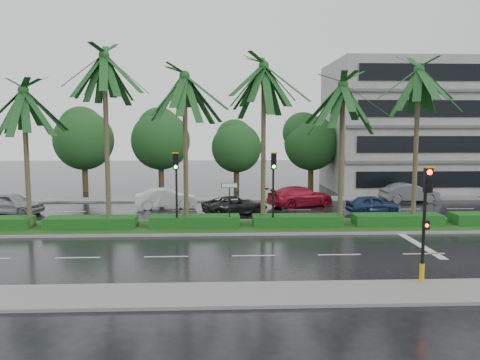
{
  "coord_description": "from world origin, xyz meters",
  "views": [
    {
      "loc": [
        -1.51,
        -25.97,
        5.84
      ],
      "look_at": [
        -0.35,
        1.5,
        2.8
      ],
      "focal_mm": 35.0,
      "sensor_mm": 36.0,
      "label": 1
    }
  ],
  "objects_px": {
    "car_red": "(301,196)",
    "car_blue": "(372,204)",
    "car_silver": "(11,203)",
    "car_white": "(166,198)",
    "street_sign": "(229,194)",
    "signal_near": "(425,220)",
    "signal_median_left": "(176,179)",
    "car_grey": "(409,193)",
    "car_darkgrey": "(235,205)"
  },
  "relations": [
    {
      "from": "car_silver",
      "to": "car_grey",
      "type": "bearing_deg",
      "value": -70.5
    },
    {
      "from": "car_blue",
      "to": "car_darkgrey",
      "type": "bearing_deg",
      "value": 81.14
    },
    {
      "from": "car_white",
      "to": "car_red",
      "type": "relative_size",
      "value": 0.84
    },
    {
      "from": "car_red",
      "to": "car_blue",
      "type": "relative_size",
      "value": 1.45
    },
    {
      "from": "street_sign",
      "to": "car_red",
      "type": "relative_size",
      "value": 0.5
    },
    {
      "from": "street_sign",
      "to": "car_silver",
      "type": "relative_size",
      "value": 0.59
    },
    {
      "from": "signal_median_left",
      "to": "car_silver",
      "type": "bearing_deg",
      "value": 153.58
    },
    {
      "from": "signal_median_left",
      "to": "car_red",
      "type": "bearing_deg",
      "value": 44.07
    },
    {
      "from": "car_white",
      "to": "signal_median_left",
      "type": "bearing_deg",
      "value": -176.7
    },
    {
      "from": "signal_median_left",
      "to": "street_sign",
      "type": "distance_m",
      "value": 3.13
    },
    {
      "from": "car_darkgrey",
      "to": "car_blue",
      "type": "xyz_separation_m",
      "value": [
        9.5,
        0.11,
        -0.0
      ]
    },
    {
      "from": "signal_median_left",
      "to": "car_silver",
      "type": "height_order",
      "value": "signal_median_left"
    },
    {
      "from": "car_silver",
      "to": "car_grey",
      "type": "relative_size",
      "value": 0.96
    },
    {
      "from": "car_white",
      "to": "car_darkgrey",
      "type": "xyz_separation_m",
      "value": [
        5.0,
        -2.73,
        -0.1
      ]
    },
    {
      "from": "car_silver",
      "to": "car_white",
      "type": "height_order",
      "value": "car_silver"
    },
    {
      "from": "signal_median_left",
      "to": "car_white",
      "type": "distance_m",
      "value": 8.34
    },
    {
      "from": "car_darkgrey",
      "to": "car_grey",
      "type": "bearing_deg",
      "value": -91.99
    },
    {
      "from": "signal_median_left",
      "to": "car_silver",
      "type": "distance_m",
      "value": 13.37
    },
    {
      "from": "street_sign",
      "to": "car_silver",
      "type": "xyz_separation_m",
      "value": [
        -14.81,
        5.68,
        -1.38
      ]
    },
    {
      "from": "car_red",
      "to": "car_blue",
      "type": "bearing_deg",
      "value": -147.44
    },
    {
      "from": "car_silver",
      "to": "street_sign",
      "type": "bearing_deg",
      "value": -99.31
    },
    {
      "from": "street_sign",
      "to": "car_blue",
      "type": "xyz_separation_m",
      "value": [
        10.0,
        5.08,
        -1.51
      ]
    },
    {
      "from": "street_sign",
      "to": "car_grey",
      "type": "height_order",
      "value": "street_sign"
    },
    {
      "from": "car_silver",
      "to": "car_blue",
      "type": "relative_size",
      "value": 1.21
    },
    {
      "from": "signal_near",
      "to": "car_silver",
      "type": "xyz_separation_m",
      "value": [
        -21.81,
        15.55,
        -1.76
      ]
    },
    {
      "from": "car_silver",
      "to": "car_darkgrey",
      "type": "relative_size",
      "value": 0.98
    },
    {
      "from": "car_red",
      "to": "car_blue",
      "type": "distance_m",
      "value": 5.39
    },
    {
      "from": "car_white",
      "to": "car_darkgrey",
      "type": "distance_m",
      "value": 5.7
    },
    {
      "from": "signal_median_left",
      "to": "car_blue",
      "type": "xyz_separation_m",
      "value": [
        13.0,
        5.26,
        -2.38
      ]
    },
    {
      "from": "street_sign",
      "to": "car_silver",
      "type": "bearing_deg",
      "value": 159.0
    },
    {
      "from": "car_red",
      "to": "car_grey",
      "type": "bearing_deg",
      "value": -103.63
    },
    {
      "from": "car_blue",
      "to": "signal_median_left",
      "type": "bearing_deg",
      "value": 102.52
    },
    {
      "from": "signal_median_left",
      "to": "car_grey",
      "type": "relative_size",
      "value": 0.96
    },
    {
      "from": "signal_near",
      "to": "car_silver",
      "type": "bearing_deg",
      "value": 144.5
    },
    {
      "from": "car_silver",
      "to": "car_white",
      "type": "bearing_deg",
      "value": -67.25
    },
    {
      "from": "signal_near",
      "to": "car_red",
      "type": "bearing_deg",
      "value": 94.79
    },
    {
      "from": "car_silver",
      "to": "signal_near",
      "type": "bearing_deg",
      "value": -113.81
    },
    {
      "from": "signal_near",
      "to": "car_blue",
      "type": "height_order",
      "value": "signal_near"
    },
    {
      "from": "car_red",
      "to": "car_blue",
      "type": "height_order",
      "value": "car_red"
    },
    {
      "from": "signal_near",
      "to": "car_darkgrey",
      "type": "xyz_separation_m",
      "value": [
        -6.5,
        14.84,
        -1.88
      ]
    },
    {
      "from": "street_sign",
      "to": "car_silver",
      "type": "distance_m",
      "value": 15.92
    },
    {
      "from": "car_white",
      "to": "car_red",
      "type": "height_order",
      "value": "car_red"
    },
    {
      "from": "car_red",
      "to": "street_sign",
      "type": "bearing_deg",
      "value": 121.58
    },
    {
      "from": "car_white",
      "to": "car_red",
      "type": "distance_m",
      "value": 10.01
    },
    {
      "from": "car_red",
      "to": "car_darkgrey",
      "type": "bearing_deg",
      "value": 97.51
    },
    {
      "from": "car_blue",
      "to": "car_grey",
      "type": "height_order",
      "value": "car_grey"
    },
    {
      "from": "car_grey",
      "to": "car_white",
      "type": "bearing_deg",
      "value": 91.64
    },
    {
      "from": "car_silver",
      "to": "car_red",
      "type": "height_order",
      "value": "car_red"
    },
    {
      "from": "car_silver",
      "to": "car_blue",
      "type": "xyz_separation_m",
      "value": [
        24.81,
        -0.6,
        -0.13
      ]
    },
    {
      "from": "signal_near",
      "to": "car_grey",
      "type": "height_order",
      "value": "signal_near"
    }
  ]
}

